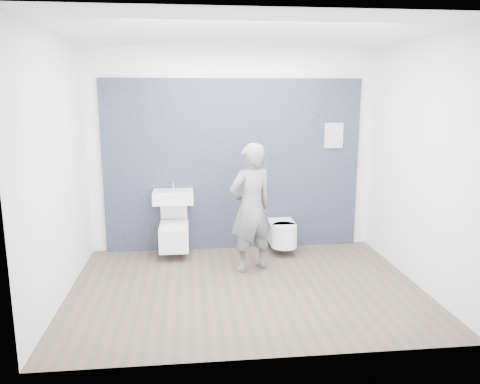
{
  "coord_description": "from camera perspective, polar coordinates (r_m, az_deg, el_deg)",
  "views": [
    {
      "loc": [
        -0.62,
        -5.02,
        2.17
      ],
      "look_at": [
        0.0,
        0.6,
        1.0
      ],
      "focal_mm": 35.0,
      "sensor_mm": 36.0,
      "label": 1
    }
  ],
  "objects": [
    {
      "name": "tile_wall",
      "position": [
        6.87,
        -0.8,
        -6.71
      ],
      "size": [
        3.6,
        0.06,
        2.4
      ],
      "primitive_type": "cube",
      "color": "black",
      "rests_on": "ground"
    },
    {
      "name": "toilet_square",
      "position": [
        6.46,
        -8.03,
        -5.13
      ],
      "size": [
        0.39,
        0.56,
        0.75
      ],
      "color": "white",
      "rests_on": "ground"
    },
    {
      "name": "room_shell",
      "position": [
        5.08,
        0.74,
        6.82
      ],
      "size": [
        4.0,
        4.0,
        4.0
      ],
      "color": "white",
      "rests_on": "ground"
    },
    {
      "name": "info_placard",
      "position": [
        7.1,
        10.84,
        -6.31
      ],
      "size": [
        0.27,
        0.03,
        0.35
      ],
      "primitive_type": "cube",
      "color": "white",
      "rests_on": "ground"
    },
    {
      "name": "ground",
      "position": [
        5.51,
        0.7,
        -11.52
      ],
      "size": [
        4.0,
        4.0,
        0.0
      ],
      "primitive_type": "plane",
      "color": "brown",
      "rests_on": "ground"
    },
    {
      "name": "washbasin",
      "position": [
        6.41,
        -8.14,
        -0.55
      ],
      "size": [
        0.54,
        0.4,
        0.41
      ],
      "color": "white",
      "rests_on": "ground"
    },
    {
      "name": "toilet_rounded",
      "position": [
        6.57,
        5.22,
        -5.05
      ],
      "size": [
        0.35,
        0.59,
        0.32
      ],
      "color": "white",
      "rests_on": "ground"
    },
    {
      "name": "visitor",
      "position": [
        5.79,
        1.34,
        -1.95
      ],
      "size": [
        0.69,
        0.59,
        1.61
      ],
      "primitive_type": "imported",
      "rotation": [
        0.0,
        0.0,
        3.54
      ],
      "color": "gray",
      "rests_on": "ground"
    }
  ]
}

